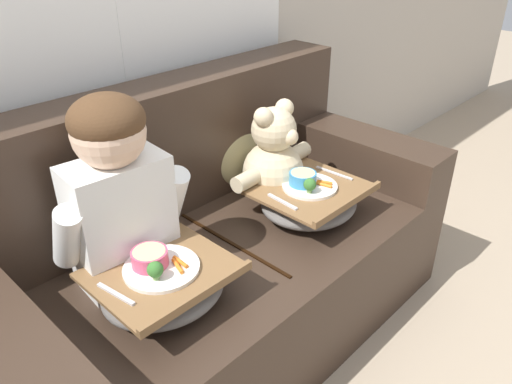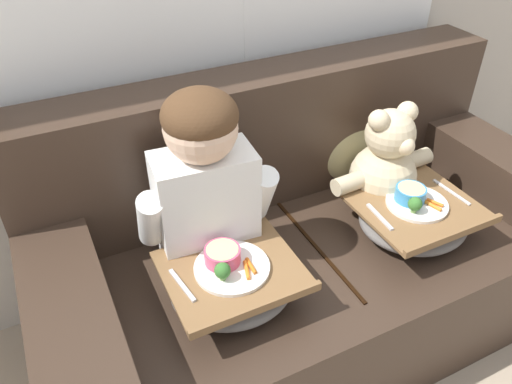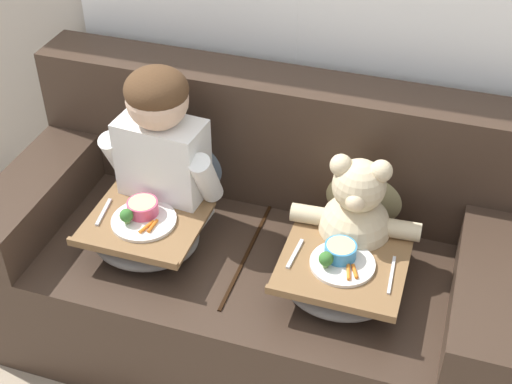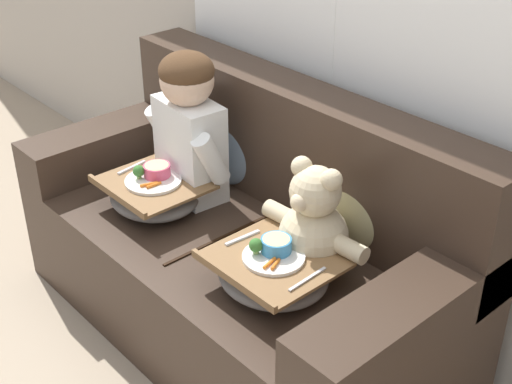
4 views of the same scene
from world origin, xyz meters
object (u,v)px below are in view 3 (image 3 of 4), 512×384
throw_pillow_behind_child (185,148)px  lap_tray_teddy (341,277)px  teddy_bear (355,217)px  lap_tray_child (145,233)px  throw_pillow_behind_teddy (367,182)px  child_figure (161,141)px  couch (257,258)px

throw_pillow_behind_child → lap_tray_teddy: size_ratio=0.95×
teddy_bear → throw_pillow_behind_child: bearing=164.0°
lap_tray_child → lap_tray_teddy: bearing=-0.0°
lap_tray_child → throw_pillow_behind_teddy: bearing=28.8°
throw_pillow_behind_teddy → child_figure: child_figure is taller
throw_pillow_behind_teddy → teddy_bear: (0.00, -0.20, -0.00)m
lap_tray_child → teddy_bear: bearing=14.7°
couch → throw_pillow_behind_child: 0.50m
lap_tray_teddy → throw_pillow_behind_child: bearing=151.2°
teddy_bear → lap_tray_teddy: bearing=-90.3°
throw_pillow_behind_teddy → lap_tray_teddy: bearing=-90.1°
child_figure → lap_tray_child: child_figure is taller
throw_pillow_behind_teddy → teddy_bear: 0.20m
couch → lap_tray_child: (-0.35, -0.19, 0.19)m
throw_pillow_behind_child → child_figure: bearing=-90.0°
teddy_bear → lap_tray_child: size_ratio=1.12×
couch → throw_pillow_behind_teddy: (0.35, 0.19, 0.30)m
throw_pillow_behind_teddy → lap_tray_child: (-0.70, -0.38, -0.11)m
throw_pillow_behind_child → child_figure: 0.25m
child_figure → lap_tray_child: bearing=-90.3°
child_figure → lap_tray_child: size_ratio=1.54×
throw_pillow_behind_child → lap_tray_child: throw_pillow_behind_child is taller
lap_tray_teddy → child_figure: bearing=164.9°
lap_tray_teddy → throw_pillow_behind_teddy: bearing=89.9°
child_figure → teddy_bear: child_figure is taller
teddy_bear → lap_tray_child: bearing=-165.3°
teddy_bear → lap_tray_teddy: 0.21m
throw_pillow_behind_child → teddy_bear: bearing=-16.0°
lap_tray_child → lap_tray_teddy: same height
couch → lap_tray_child: size_ratio=4.62×
throw_pillow_behind_teddy → child_figure: size_ratio=0.57×
couch → throw_pillow_behind_teddy: size_ratio=5.23×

